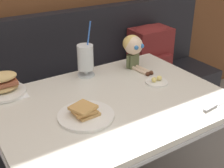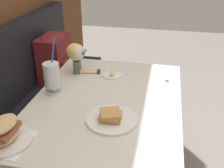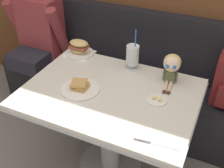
{
  "view_description": "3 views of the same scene",
  "coord_description": "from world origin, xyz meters",
  "px_view_note": "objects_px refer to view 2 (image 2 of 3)",
  "views": [
    {
      "loc": [
        -0.69,
        -0.89,
        1.46
      ],
      "look_at": [
        0.03,
        0.23,
        0.8
      ],
      "focal_mm": 48.57,
      "sensor_mm": 36.0,
      "label": 1
    },
    {
      "loc": [
        -1.22,
        -0.1,
        1.5
      ],
      "look_at": [
        0.05,
        0.16,
        0.82
      ],
      "focal_mm": 43.19,
      "sensor_mm": 36.0,
      "label": 2
    },
    {
      "loc": [
        0.61,
        -1.11,
        1.8
      ],
      "look_at": [
        0.01,
        0.18,
        0.8
      ],
      "focal_mm": 44.7,
      "sensor_mm": 36.0,
      "label": 3
    }
  ],
  "objects_px": {
    "milkshake_glass": "(52,76)",
    "butter_knife": "(166,76)",
    "seated_doll": "(76,54)",
    "backpack": "(55,57)",
    "sandwich_plate": "(5,133)",
    "butter_saucer": "(112,75)",
    "toast_plate": "(111,118)"
  },
  "relations": [
    {
      "from": "seated_doll",
      "to": "butter_knife",
      "type": "bearing_deg",
      "value": -84.81
    },
    {
      "from": "milkshake_glass",
      "to": "sandwich_plate",
      "type": "xyz_separation_m",
      "value": [
        -0.45,
        0.03,
        -0.06
      ]
    },
    {
      "from": "butter_knife",
      "to": "seated_doll",
      "type": "height_order",
      "value": "seated_doll"
    },
    {
      "from": "milkshake_glass",
      "to": "butter_knife",
      "type": "xyz_separation_m",
      "value": [
        0.34,
        -0.62,
        -0.1
      ]
    },
    {
      "from": "sandwich_plate",
      "to": "toast_plate",
      "type": "bearing_deg",
      "value": -59.27
    },
    {
      "from": "toast_plate",
      "to": "backpack",
      "type": "bearing_deg",
      "value": 36.2
    },
    {
      "from": "butter_saucer",
      "to": "milkshake_glass",
      "type": "bearing_deg",
      "value": 133.59
    },
    {
      "from": "butter_knife",
      "to": "backpack",
      "type": "relative_size",
      "value": 0.58
    },
    {
      "from": "milkshake_glass",
      "to": "butter_knife",
      "type": "height_order",
      "value": "milkshake_glass"
    },
    {
      "from": "seated_doll",
      "to": "backpack",
      "type": "relative_size",
      "value": 0.55
    },
    {
      "from": "sandwich_plate",
      "to": "butter_saucer",
      "type": "relative_size",
      "value": 1.83
    },
    {
      "from": "sandwich_plate",
      "to": "seated_doll",
      "type": "xyz_separation_m",
      "value": [
        0.74,
        -0.08,
        0.08
      ]
    },
    {
      "from": "milkshake_glass",
      "to": "sandwich_plate",
      "type": "relative_size",
      "value": 1.43
    },
    {
      "from": "toast_plate",
      "to": "butter_knife",
      "type": "bearing_deg",
      "value": -23.96
    },
    {
      "from": "sandwich_plate",
      "to": "butter_knife",
      "type": "bearing_deg",
      "value": -39.52
    },
    {
      "from": "toast_plate",
      "to": "milkshake_glass",
      "type": "distance_m",
      "value": 0.44
    },
    {
      "from": "milkshake_glass",
      "to": "backpack",
      "type": "bearing_deg",
      "value": 22.12
    },
    {
      "from": "seated_doll",
      "to": "milkshake_glass",
      "type": "bearing_deg",
      "value": 170.32
    },
    {
      "from": "seated_doll",
      "to": "toast_plate",
      "type": "bearing_deg",
      "value": -146.23
    },
    {
      "from": "butter_saucer",
      "to": "toast_plate",
      "type": "bearing_deg",
      "value": -169.06
    },
    {
      "from": "toast_plate",
      "to": "sandwich_plate",
      "type": "distance_m",
      "value": 0.48
    },
    {
      "from": "butter_knife",
      "to": "sandwich_plate",
      "type": "bearing_deg",
      "value": 140.48
    },
    {
      "from": "sandwich_plate",
      "to": "backpack",
      "type": "bearing_deg",
      "value": 12.62
    },
    {
      "from": "butter_knife",
      "to": "seated_doll",
      "type": "xyz_separation_m",
      "value": [
        -0.05,
        0.58,
        0.12
      ]
    },
    {
      "from": "butter_knife",
      "to": "butter_saucer",
      "type": "bearing_deg",
      "value": 101.33
    },
    {
      "from": "seated_doll",
      "to": "sandwich_plate",
      "type": "bearing_deg",
      "value": 174.01
    },
    {
      "from": "toast_plate",
      "to": "backpack",
      "type": "height_order",
      "value": "backpack"
    },
    {
      "from": "toast_plate",
      "to": "milkshake_glass",
      "type": "relative_size",
      "value": 0.79
    },
    {
      "from": "backpack",
      "to": "milkshake_glass",
      "type": "bearing_deg",
      "value": -157.88
    },
    {
      "from": "toast_plate",
      "to": "sandwich_plate",
      "type": "bearing_deg",
      "value": 120.73
    },
    {
      "from": "sandwich_plate",
      "to": "butter_saucer",
      "type": "bearing_deg",
      "value": -23.6
    },
    {
      "from": "butter_saucer",
      "to": "backpack",
      "type": "bearing_deg",
      "value": 53.07
    }
  ]
}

